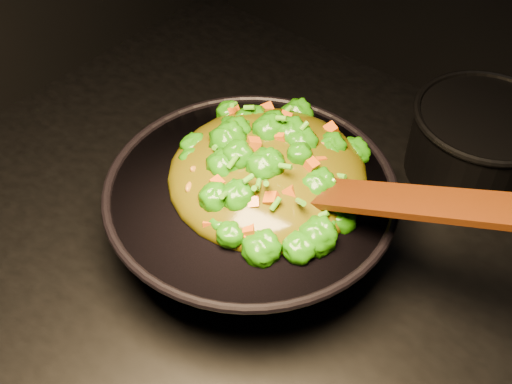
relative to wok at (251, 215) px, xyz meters
The scene contains 4 objects.
wok is the anchor object (origin of this frame).
stir_fry 0.10m from the wok, 80.28° to the left, with size 0.25×0.25×0.09m, color #237508, non-canonical shape.
spatula 0.18m from the wok, 12.65° to the left, with size 0.32×0.05×0.01m, color #3B1205.
back_pot 0.35m from the wok, 61.84° to the left, with size 0.19×0.19×0.11m, color black.
Camera 1 is at (0.24, -0.40, 1.56)m, focal length 45.00 mm.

